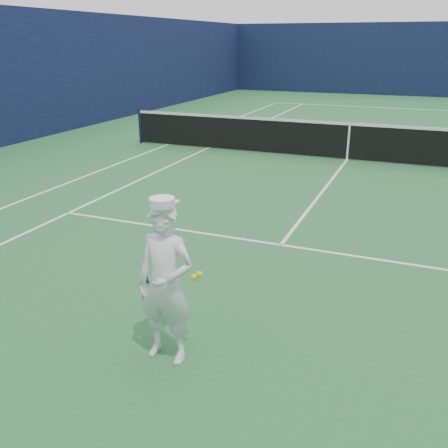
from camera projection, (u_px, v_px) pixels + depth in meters
name	position (u px, v px, depth m)	size (l,w,h in m)	color
ground	(347.00, 160.00, 13.43)	(80.00, 80.00, 0.00)	#256131
court_markings	(347.00, 160.00, 13.43)	(11.03, 23.83, 0.01)	white
windscreen_fence	(353.00, 83.00, 12.73)	(20.12, 36.12, 4.00)	#0E1635
tennis_net	(349.00, 140.00, 13.23)	(12.88, 0.09, 1.07)	#141E4C
tennis_player	(166.00, 283.00, 4.83)	(0.77, 0.46, 1.70)	white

